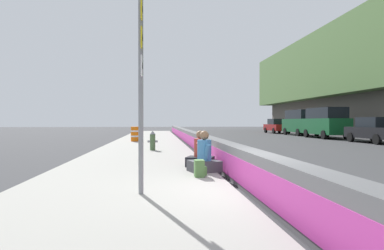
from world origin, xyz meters
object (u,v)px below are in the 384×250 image
Objects in this scene: parked_car_far at (301,122)px; parked_car_farther at (277,126)px; seated_person_foreground at (204,159)px; backpack at (200,169)px; parked_car_fourth at (376,130)px; construction_barrel at (135,134)px; route_sign_post at (141,78)px; seated_person_middle at (200,155)px; parked_car_midline at (326,122)px; fire_hydrant at (153,140)px.

parked_car_far is 1.13× the size of parked_car_farther.
backpack is at bearing 165.28° from seated_person_foreground.
parked_car_fourth reaches higher than seated_person_foreground.
parked_car_far is 6.31m from parked_car_farther.
construction_barrel is 0.19× the size of parked_car_far.
seated_person_foreground is 28.27m from parked_car_far.
construction_barrel is at bearing 85.65° from parked_car_fourth.
route_sign_post is 36.91m from parked_car_farther.
seated_person_foreground reaches higher than seated_person_middle.
construction_barrel is 16.39m from parked_car_midline.
fire_hydrant is at bearing 111.94° from parked_car_fourth.
seated_person_middle is (1.06, -0.02, -0.01)m from seated_person_foreground.
seated_person_middle is 27.32m from parked_car_far.
parked_car_fourth reaches higher than construction_barrel.
parked_car_midline is at bearing -33.10° from backpack.
seated_person_foreground is at bearing 146.22° from parked_car_midline.
fire_hydrant is 0.83× the size of seated_person_foreground.
seated_person_foreground reaches higher than backpack.
fire_hydrant is at bearing 11.94° from seated_person_foreground.
parked_car_fourth is (5.83, -14.46, 0.27)m from fire_hydrant.
seated_person_middle reaches higher than fire_hydrant.
backpack is (-1.90, 0.24, -0.13)m from seated_person_middle.
construction_barrel is at bearing 9.56° from backpack.
parked_car_fourth is 1.00× the size of parked_car_farther.
seated_person_foreground is at bearing -29.34° from route_sign_post.
parked_car_midline reaches higher than seated_person_middle.
backpack is 0.09× the size of parked_car_farther.
route_sign_post is at bearing 145.04° from backpack.
seated_person_middle is at bearing -165.78° from fire_hydrant.
parked_car_midline is at bearing 1.87° from parked_car_fourth.
seated_person_foreground is at bearing 134.21° from parked_car_fourth.
seated_person_middle is 0.20× the size of parked_car_far.
seated_person_middle is at bearing 157.07° from parked_car_farther.
backpack is 0.08× the size of parked_car_midline.
fire_hydrant is 7.13m from construction_barrel.
route_sign_post is at bearing 150.66° from seated_person_foreground.
parked_car_midline is 5.90m from parked_car_far.
construction_barrel is at bearing 11.97° from seated_person_middle.
parked_car_far reaches higher than construction_barrel.
fire_hydrant is 5.96m from seated_person_middle.
parked_car_far is (5.89, -0.29, 0.00)m from parked_car_midline.
parked_car_far reaches higher than seated_person_middle.
construction_barrel is at bearing 125.28° from parked_car_far.
seated_person_middle is at bearing -7.14° from backpack.
seated_person_foreground is at bearing 152.38° from parked_car_far.
parked_car_fourth is (12.66, -13.02, 0.39)m from seated_person_foreground.
fire_hydrant is 15.59m from parked_car_fourth.
parked_car_midline is at bearing 179.97° from parked_car_farther.
seated_person_middle is at bearing -0.93° from seated_person_foreground.
construction_barrel is 0.19× the size of parked_car_midline.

